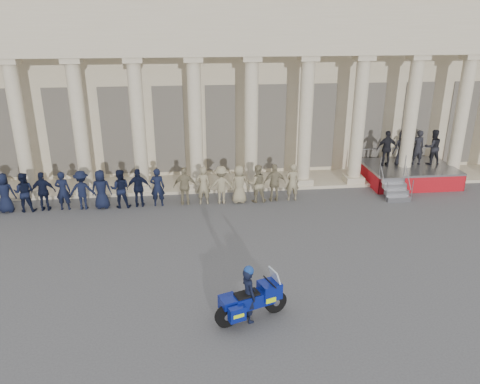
# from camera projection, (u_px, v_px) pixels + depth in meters

# --- Properties ---
(ground) EXTENTS (90.00, 90.00, 0.00)m
(ground) POSITION_uv_depth(u_px,v_px,m) (243.00, 273.00, 15.47)
(ground) COLOR #48484B
(ground) RESTS_ON ground
(building) EXTENTS (40.00, 12.50, 9.00)m
(building) POSITION_uv_depth(u_px,v_px,m) (215.00, 78.00, 27.55)
(building) COLOR #C0B090
(building) RESTS_ON ground
(officer_rank) EXTENTS (17.33, 0.66, 1.74)m
(officer_rank) POSITION_uv_depth(u_px,v_px,m) (99.00, 189.00, 20.38)
(officer_rank) COLOR black
(officer_rank) RESTS_ON ground
(reviewing_stand) EXTENTS (4.32, 4.13, 2.65)m
(reviewing_stand) POSITION_uv_depth(u_px,v_px,m) (410.00, 157.00, 23.34)
(reviewing_stand) COLOR gray
(reviewing_stand) RESTS_ON ground
(motorcycle) EXTENTS (2.12, 1.24, 1.42)m
(motorcycle) POSITION_uv_depth(u_px,v_px,m) (252.00, 300.00, 12.95)
(motorcycle) COLOR black
(motorcycle) RESTS_ON ground
(rider) EXTENTS (0.57, 0.69, 1.71)m
(rider) POSITION_uv_depth(u_px,v_px,m) (249.00, 294.00, 12.82)
(rider) COLOR black
(rider) RESTS_ON ground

